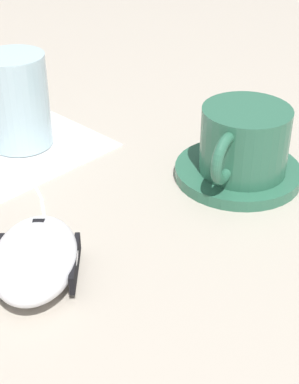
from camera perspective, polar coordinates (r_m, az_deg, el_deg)
The scene contains 7 objects.
ground_plane at distance 0.59m, azimuth -4.83°, elevation 1.95°, with size 3.00×3.00×0.00m, color #B2A899.
saucer at distance 0.58m, azimuth 8.55°, elevation 1.92°, with size 0.12×0.12×0.01m, color #2D664C.
coffee_cup at distance 0.56m, azimuth 9.12°, elevation 4.91°, with size 0.09×0.10×0.06m.
computer_mouse at distance 0.46m, azimuth -11.02°, elevation -6.33°, with size 0.12×0.10×0.04m.
mouse_cable at distance 0.62m, azimuth -12.11°, elevation 3.33°, with size 0.28×0.04×0.00m.
napkin_under_glass at distance 0.65m, azimuth -12.49°, elevation 4.41°, with size 0.16×0.16×0.00m, color white.
drinking_glass at distance 0.63m, azimuth -12.70°, elevation 8.63°, with size 0.07×0.07×0.10m, color silver.
Camera 1 is at (0.48, -0.16, 0.30)m, focal length 55.00 mm.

